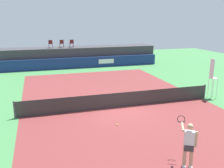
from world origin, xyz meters
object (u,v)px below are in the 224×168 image
at_px(tennis_ball, 117,125).
at_px(spectator_chair_center, 72,43).
at_px(net_post_near, 14,110).
at_px(umpire_chair, 212,76).
at_px(spectator_chair_far_left, 51,44).
at_px(net_post_far, 205,91).
at_px(spectator_chair_left, 62,43).
at_px(tennis_player, 189,144).

bearing_deg(tennis_ball, spectator_chair_center, 89.34).
bearing_deg(net_post_near, umpire_chair, 0.02).
distance_m(spectator_chair_far_left, net_post_far, 17.85).
height_order(spectator_chair_left, tennis_ball, spectator_chair_left).
bearing_deg(spectator_chair_far_left, tennis_player, -81.05).
bearing_deg(tennis_ball, umpire_chair, 18.72).
bearing_deg(spectator_chair_center, tennis_ball, -90.66).
height_order(spectator_chair_far_left, spectator_chair_center, same).
bearing_deg(umpire_chair, tennis_player, -132.56).
relative_size(spectator_chair_center, umpire_chair, 0.32).
xyz_separation_m(umpire_chair, net_post_far, (-0.52, -0.01, -1.09)).
height_order(spectator_chair_left, tennis_player, spectator_chair_left).
distance_m(spectator_chair_far_left, spectator_chair_center, 2.34).
distance_m(spectator_chair_center, net_post_far, 16.67).
distance_m(spectator_chair_far_left, tennis_ball, 17.99).
bearing_deg(spectator_chair_center, spectator_chair_far_left, 177.84).
xyz_separation_m(spectator_chair_left, net_post_near, (-4.25, -15.04, -2.19)).
bearing_deg(net_post_near, spectator_chair_far_left, 78.63).
bearing_deg(tennis_player, net_post_far, 49.83).
xyz_separation_m(net_post_near, tennis_ball, (5.16, -2.63, -0.46)).
bearing_deg(spectator_chair_center, net_post_far, -64.78).
xyz_separation_m(spectator_chair_far_left, umpire_chair, (9.90, -15.03, -1.11)).
distance_m(spectator_chair_left, tennis_ball, 17.89).
distance_m(spectator_chair_left, tennis_player, 22.22).
distance_m(spectator_chair_center, tennis_player, 22.04).
bearing_deg(spectator_chair_left, spectator_chair_far_left, -179.87).
bearing_deg(tennis_ball, spectator_chair_far_left, 96.90).
xyz_separation_m(spectator_chair_center, net_post_near, (-5.36, -14.95, -2.19)).
distance_m(net_post_far, tennis_player, 9.17).
height_order(umpire_chair, net_post_near, umpire_chair).
bearing_deg(net_post_far, spectator_chair_center, 115.22).
relative_size(net_post_near, net_post_far, 1.00).
relative_size(spectator_chair_left, net_post_far, 0.89).
height_order(spectator_chair_left, umpire_chair, spectator_chair_left).
xyz_separation_m(spectator_chair_far_left, net_post_far, (9.38, -15.03, -2.19)).
relative_size(spectator_chair_far_left, net_post_near, 0.89).
xyz_separation_m(spectator_chair_left, spectator_chair_center, (1.11, -0.09, 0.00)).
bearing_deg(net_post_far, umpire_chair, 0.56).
height_order(spectator_chair_left, net_post_near, spectator_chair_left).
relative_size(net_post_far, tennis_ball, 14.71).
distance_m(net_post_far, tennis_ball, 7.72).
xyz_separation_m(spectator_chair_left, net_post_far, (8.15, -15.04, -2.19)).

